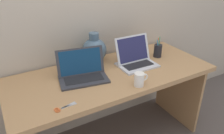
{
  "coord_description": "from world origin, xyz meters",
  "views": [
    {
      "loc": [
        -0.78,
        -1.38,
        1.61
      ],
      "look_at": [
        0.0,
        0.0,
        0.81
      ],
      "focal_mm": 36.01,
      "sensor_mm": 36.0,
      "label": 1
    }
  ],
  "objects_px": {
    "scissors": "(61,108)",
    "green_vase": "(94,49)",
    "laptop_right": "(135,58)",
    "laptop_left": "(82,71)",
    "coffee_mug": "(139,79)",
    "pen_cup": "(158,51)"
  },
  "relations": [
    {
      "from": "scissors",
      "to": "green_vase",
      "type": "bearing_deg",
      "value": 47.53
    },
    {
      "from": "laptop_right",
      "to": "green_vase",
      "type": "height_order",
      "value": "green_vase"
    },
    {
      "from": "laptop_left",
      "to": "coffee_mug",
      "type": "height_order",
      "value": "laptop_left"
    },
    {
      "from": "laptop_right",
      "to": "pen_cup",
      "type": "relative_size",
      "value": 1.69
    },
    {
      "from": "laptop_right",
      "to": "scissors",
      "type": "bearing_deg",
      "value": -158.77
    },
    {
      "from": "pen_cup",
      "to": "scissors",
      "type": "distance_m",
      "value": 1.07
    },
    {
      "from": "laptop_left",
      "to": "scissors",
      "type": "bearing_deg",
      "value": -132.13
    },
    {
      "from": "laptop_left",
      "to": "laptop_right",
      "type": "bearing_deg",
      "value": -0.14
    },
    {
      "from": "pen_cup",
      "to": "scissors",
      "type": "relative_size",
      "value": 1.29
    },
    {
      "from": "pen_cup",
      "to": "scissors",
      "type": "bearing_deg",
      "value": -162.59
    },
    {
      "from": "laptop_left",
      "to": "pen_cup",
      "type": "distance_m",
      "value": 0.76
    },
    {
      "from": "laptop_right",
      "to": "pen_cup",
      "type": "distance_m",
      "value": 0.27
    },
    {
      "from": "pen_cup",
      "to": "green_vase",
      "type": "bearing_deg",
      "value": 159.43
    },
    {
      "from": "laptop_right",
      "to": "coffee_mug",
      "type": "xyz_separation_m",
      "value": [
        -0.17,
        -0.3,
        -0.01
      ]
    },
    {
      "from": "coffee_mug",
      "to": "pen_cup",
      "type": "bearing_deg",
      "value": 36.77
    },
    {
      "from": "coffee_mug",
      "to": "scissors",
      "type": "relative_size",
      "value": 0.76
    },
    {
      "from": "green_vase",
      "to": "coffee_mug",
      "type": "distance_m",
      "value": 0.55
    },
    {
      "from": "laptop_left",
      "to": "laptop_right",
      "type": "xyz_separation_m",
      "value": [
        0.49,
        -0.0,
        0.0
      ]
    },
    {
      "from": "laptop_left",
      "to": "coffee_mug",
      "type": "xyz_separation_m",
      "value": [
        0.31,
        -0.3,
        -0.01
      ]
    },
    {
      "from": "laptop_left",
      "to": "green_vase",
      "type": "distance_m",
      "value": 0.32
    },
    {
      "from": "green_vase",
      "to": "coffee_mug",
      "type": "relative_size",
      "value": 2.31
    },
    {
      "from": "laptop_right",
      "to": "scissors",
      "type": "relative_size",
      "value": 2.18
    }
  ]
}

